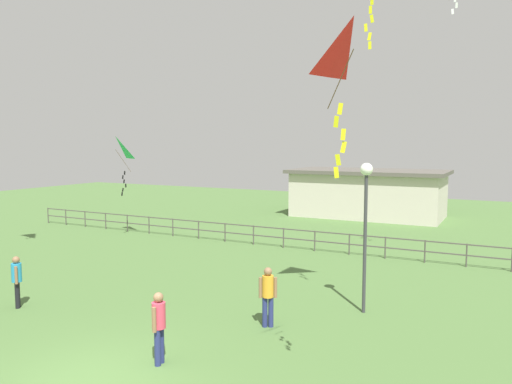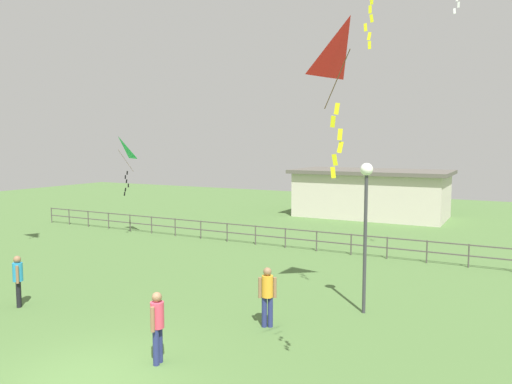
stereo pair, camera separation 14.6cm
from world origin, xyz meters
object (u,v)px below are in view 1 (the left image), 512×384
person_1 (17,278)px  person_2 (268,293)px  lamppost (366,204)px  kite_1 (352,57)px  kite_0 (116,151)px  person_0 (159,323)px

person_1 → person_2: 7.66m
lamppost → person_2: lamppost is taller
person_2 → kite_1: (3.19, -3.35, 5.41)m
person_1 → person_2: (7.38, 2.04, 0.04)m
kite_0 → kite_1: bearing=-35.2°
person_0 → kite_0: 16.07m
person_0 → person_1: (-6.23, 1.11, -0.04)m
person_0 → person_1: 6.32m
person_1 → kite_1: bearing=-7.0°
lamppost → person_2: size_ratio=2.68×
person_2 → kite_1: kite_1 is taller
person_2 → kite_0: (-12.46, 7.69, 3.60)m
person_2 → kite_0: kite_0 is taller
person_1 → kite_0: kite_0 is taller
person_0 → person_2: bearing=69.8°
kite_0 → person_0: bearing=-43.8°
kite_1 → person_2: bearing=133.7°
kite_0 → person_1: bearing=-62.4°
lamppost → kite_1: kite_1 is taller
person_0 → person_1: size_ratio=1.05×
kite_0 → kite_1: kite_1 is taller
person_1 → person_2: bearing=15.5°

